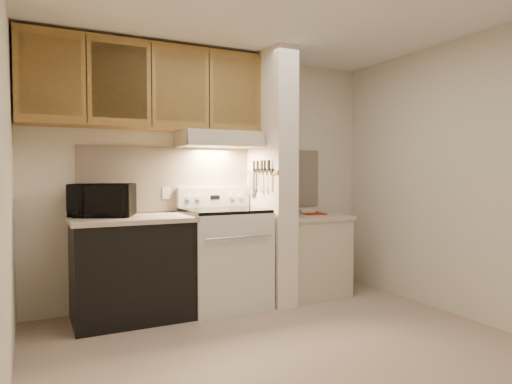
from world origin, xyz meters
TOP-DOWN VIEW (x-y plane):
  - floor at (0.00, 0.00)m, footprint 3.60×3.60m
  - ceiling at (0.00, 0.00)m, footprint 3.60×3.60m
  - wall_back at (0.00, 1.50)m, footprint 3.60×2.50m
  - wall_left at (-1.80, 0.00)m, footprint 0.02×3.00m
  - wall_right at (1.80, 0.00)m, footprint 0.02×3.00m
  - backsplash at (0.00, 1.49)m, footprint 2.60×0.02m
  - range_body at (0.00, 1.16)m, footprint 0.76×0.65m
  - oven_window at (0.00, 0.84)m, footprint 0.50×0.01m
  - oven_handle at (0.00, 0.80)m, footprint 0.65×0.02m
  - cooktop at (0.00, 1.16)m, footprint 0.74×0.64m
  - range_backguard at (0.00, 1.44)m, footprint 0.76×0.08m
  - range_display at (0.00, 1.40)m, footprint 0.10×0.01m
  - range_knob_left_outer at (-0.28, 1.40)m, footprint 0.05×0.02m
  - range_knob_left_inner at (-0.18, 1.40)m, footprint 0.05×0.02m
  - range_knob_right_inner at (0.18, 1.40)m, footprint 0.05×0.02m
  - range_knob_right_outer at (0.28, 1.40)m, footprint 0.05×0.02m
  - dishwasher_front at (-0.88, 1.17)m, footprint 1.00×0.63m
  - left_countertop at (-0.88, 1.17)m, footprint 1.04×0.67m
  - spoon_rest at (-1.23, 1.36)m, footprint 0.22×0.07m
  - teal_jar at (-1.23, 1.36)m, footprint 0.13×0.13m
  - outlet at (-0.48, 1.48)m, footprint 0.08×0.01m
  - microwave at (-1.10, 1.31)m, footprint 0.62×0.53m
  - partition_pillar at (0.51, 1.15)m, footprint 0.22×0.70m
  - pillar_trim at (0.39, 1.15)m, footprint 0.01×0.70m
  - knife_strip at (0.39, 1.10)m, footprint 0.02×0.42m
  - knife_blade_a at (0.38, 0.94)m, footprint 0.01×0.03m
  - knife_handle_a at (0.38, 0.94)m, footprint 0.02×0.02m
  - knife_blade_b at (0.38, 1.02)m, footprint 0.01×0.04m
  - knife_handle_b at (0.38, 1.03)m, footprint 0.02×0.02m
  - knife_blade_c at (0.38, 1.11)m, footprint 0.01×0.04m
  - knife_handle_c at (0.38, 1.09)m, footprint 0.02×0.02m
  - knife_blade_d at (0.38, 1.17)m, footprint 0.01×0.04m
  - knife_handle_d at (0.38, 1.18)m, footprint 0.02×0.02m
  - knife_blade_e at (0.38, 1.25)m, footprint 0.01×0.04m
  - knife_handle_e at (0.38, 1.27)m, footprint 0.02×0.02m
  - oven_mitt at (0.38, 1.32)m, footprint 0.03×0.10m
  - right_cab_base at (0.97, 1.15)m, footprint 0.70×0.60m
  - right_countertop at (0.97, 1.15)m, footprint 0.74×0.64m
  - red_folder at (1.07, 1.25)m, footprint 0.30×0.36m
  - white_box at (1.05, 1.33)m, footprint 0.17×0.13m
  - range_hood at (0.00, 1.28)m, footprint 0.78×0.44m
  - hood_lip at (0.00, 1.07)m, footprint 0.78×0.04m
  - upper_cabinets at (-0.69, 1.32)m, footprint 2.18×0.33m
  - cab_door_a at (-1.51, 1.17)m, footprint 0.46×0.01m
  - cab_gap_a at (-1.23, 1.16)m, footprint 0.01×0.01m
  - cab_door_b at (-0.96, 1.17)m, footprint 0.46×0.01m
  - cab_gap_b at (-0.69, 1.16)m, footprint 0.01×0.01m
  - cab_door_c at (-0.42, 1.17)m, footprint 0.46×0.01m
  - cab_gap_c at (-0.14, 1.16)m, footprint 0.01×0.01m
  - cab_door_d at (0.13, 1.17)m, footprint 0.46×0.01m

SIDE VIEW (x-z plane):
  - floor at x=0.00m, z-range 0.00..0.00m
  - right_cab_base at x=0.97m, z-range 0.00..0.81m
  - dishwasher_front at x=-0.88m, z-range 0.00..0.87m
  - range_body at x=0.00m, z-range 0.00..0.92m
  - oven_window at x=0.00m, z-range 0.35..0.65m
  - oven_handle at x=0.00m, z-range 0.71..0.73m
  - right_countertop at x=0.97m, z-range 0.81..0.85m
  - red_folder at x=1.07m, z-range 0.85..0.86m
  - white_box at x=1.05m, z-range 0.85..0.89m
  - left_countertop at x=-0.88m, z-range 0.87..0.91m
  - spoon_rest at x=-1.23m, z-range 0.91..0.93m
  - cooktop at x=0.00m, z-range 0.92..0.95m
  - teal_jar at x=-1.23m, z-range 0.91..1.02m
  - range_backguard at x=0.00m, z-range 0.95..1.15m
  - range_display at x=0.00m, z-range 1.03..1.07m
  - range_knob_left_outer at x=-0.28m, z-range 1.03..1.07m
  - range_knob_left_inner at x=-0.18m, z-range 1.03..1.07m
  - range_knob_right_inner at x=0.18m, z-range 1.03..1.07m
  - range_knob_right_outer at x=0.28m, z-range 1.03..1.07m
  - microwave at x=-1.10m, z-range 0.91..1.20m
  - outlet at x=-0.48m, z-range 1.04..1.16m
  - knife_blade_c at x=0.38m, z-range 1.10..1.30m
  - oven_mitt at x=0.38m, z-range 1.08..1.32m
  - knife_blade_b at x=0.38m, z-range 1.12..1.30m
  - knife_blade_e at x=0.38m, z-range 1.12..1.30m
  - knife_blade_a at x=0.38m, z-range 1.14..1.30m
  - knife_blade_d at x=0.38m, z-range 1.14..1.30m
  - backsplash at x=0.00m, z-range 0.92..1.55m
  - wall_back at x=0.00m, z-range 1.24..1.26m
  - wall_left at x=-1.80m, z-range 0.00..2.50m
  - wall_right at x=1.80m, z-range 0.00..2.50m
  - partition_pillar at x=0.51m, z-range 0.00..2.50m
  - pillar_trim at x=0.39m, z-range 1.28..1.32m
  - knife_strip at x=0.39m, z-range 1.30..1.34m
  - knife_handle_a at x=0.38m, z-range 1.32..1.42m
  - knife_handle_b at x=0.38m, z-range 1.32..1.42m
  - knife_handle_c at x=0.38m, z-range 1.32..1.42m
  - knife_handle_d at x=0.38m, z-range 1.32..1.42m
  - knife_handle_e at x=0.38m, z-range 1.32..1.42m
  - hood_lip at x=0.00m, z-range 1.55..1.61m
  - range_hood at x=0.00m, z-range 1.55..1.70m
  - upper_cabinets at x=-0.69m, z-range 1.70..2.47m
  - cab_door_a at x=-1.51m, z-range 1.77..2.40m
  - cab_gap_a at x=-1.23m, z-range 1.72..2.45m
  - cab_door_b at x=-0.96m, z-range 1.77..2.40m
  - cab_gap_b at x=-0.69m, z-range 1.72..2.45m
  - cab_door_c at x=-0.42m, z-range 1.77..2.40m
  - cab_gap_c at x=-0.14m, z-range 1.72..2.45m
  - cab_door_d at x=0.13m, z-range 1.77..2.40m
  - ceiling at x=0.00m, z-range 2.50..2.50m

